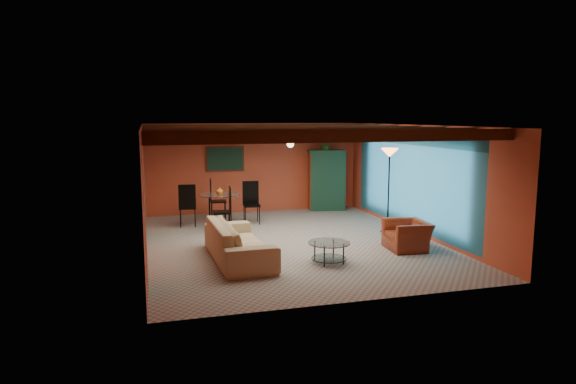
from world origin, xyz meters
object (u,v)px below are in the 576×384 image
object	(u,v)px
sofa	(239,241)
armchair	(407,235)
coffee_table	(329,252)
dining_table	(220,204)
armoire	(325,181)
potted_plant	(326,144)
vase	(219,179)
floor_lamp	(389,190)

from	to	relation	value
sofa	armchair	distance (m)	3.72
coffee_table	dining_table	world-z (taller)	dining_table
sofa	dining_table	bearing A→B (deg)	-3.66
dining_table	armoire	bearing A→B (deg)	21.26
armoire	dining_table	bearing A→B (deg)	-148.26
coffee_table	dining_table	bearing A→B (deg)	110.62
sofa	potted_plant	distance (m)	6.26
armoire	vase	distance (m)	3.78
armchair	dining_table	distance (m)	5.15
armchair	floor_lamp	size ratio (longest dim) A/B	0.46
dining_table	vase	size ratio (longest dim) A/B	11.38
sofa	armoire	bearing A→B (deg)	-38.70
floor_lamp	potted_plant	distance (m)	3.56
dining_table	armoire	xyz separation A→B (m)	(3.51, 1.36, 0.33)
armchair	floor_lamp	distance (m)	1.84
floor_lamp	vase	size ratio (longest dim) A/B	10.89
sofa	floor_lamp	size ratio (longest dim) A/B	1.23
sofa	potted_plant	size ratio (longest dim) A/B	5.40
dining_table	vase	distance (m)	0.68
coffee_table	armoire	distance (m)	5.93
armchair	floor_lamp	world-z (taller)	floor_lamp
sofa	armchair	world-z (taller)	sofa
armoire	potted_plant	xyz separation A→B (m)	(0.00, 0.00, 1.15)
sofa	vase	size ratio (longest dim) A/B	13.35
dining_table	floor_lamp	xyz separation A→B (m)	(3.96, -2.03, 0.49)
sofa	armchair	size ratio (longest dim) A/B	2.69
armchair	potted_plant	size ratio (longest dim) A/B	2.01
floor_lamp	vase	xyz separation A→B (m)	(-3.96, 2.03, 0.19)
sofa	potted_plant	bearing A→B (deg)	-38.70
dining_table	vase	xyz separation A→B (m)	(0.00, 0.00, 0.68)
coffee_table	armchair	bearing A→B (deg)	14.58
armchair	armoire	size ratio (longest dim) A/B	0.53
armchair	potted_plant	xyz separation A→B (m)	(-0.10, 5.04, 1.75)
dining_table	armoire	world-z (taller)	armoire
armchair	vase	bearing A→B (deg)	-130.86
armchair	potted_plant	bearing A→B (deg)	-174.24
coffee_table	vase	size ratio (longest dim) A/B	4.30
sofa	dining_table	size ratio (longest dim) A/B	1.17
sofa	armoire	world-z (taller)	armoire
armchair	vase	distance (m)	5.23
sofa	dining_table	world-z (taller)	dining_table
potted_plant	sofa	bearing A→B (deg)	-126.84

